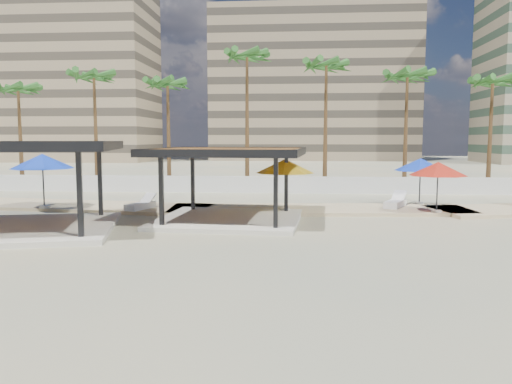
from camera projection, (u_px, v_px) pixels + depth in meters
ground at (277, 235)px, 20.12m from camera, size 200.00×200.00×0.00m
promenade at (318, 208)px, 27.56m from camera, size 44.45×7.97×0.24m
boundary_wall at (285, 185)px, 35.92m from camera, size 56.00×0.30×1.20m
building_west at (56, 75)px, 89.18m from camera, size 34.00×16.00×32.40m
building_mid at (313, 85)px, 95.65m from camera, size 38.00×16.00×30.40m
pavilion_central at (229, 178)px, 23.32m from camera, size 7.28×7.28×3.46m
pavilion_west at (24, 178)px, 20.75m from camera, size 9.03×9.03×3.78m
umbrella_b at (285, 166)px, 25.59m from camera, size 3.12×3.12×2.68m
umbrella_c at (438, 169)px, 25.01m from camera, size 3.70×3.70×2.55m
umbrella_d at (421, 165)px, 28.38m from camera, size 3.66×3.66×2.61m
umbrella_f at (42, 161)px, 26.57m from camera, size 3.99×3.99×2.91m
lounger_a at (141, 205)px, 26.45m from camera, size 1.27×2.16×0.78m
lounger_b at (395, 203)px, 27.27m from camera, size 1.61×2.31×0.84m
palm_a at (18, 93)px, 39.10m from camera, size 3.00×3.00×8.62m
palm_b at (94, 81)px, 38.94m from camera, size 3.00×3.00×9.59m
palm_c at (168, 88)px, 37.95m from camera, size 3.00×3.00×8.89m
palm_d at (247, 62)px, 38.07m from camera, size 3.00×3.00×11.03m
palm_e at (326, 71)px, 37.19m from camera, size 3.00×3.00×10.18m
palm_f at (407, 81)px, 37.00m from camera, size 3.00×3.00×9.36m
palm_g at (493, 86)px, 36.19m from camera, size 3.00×3.00×8.85m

